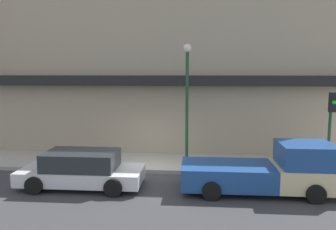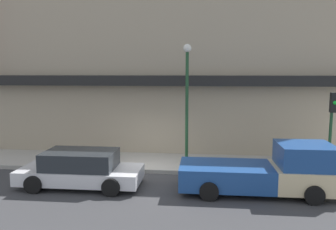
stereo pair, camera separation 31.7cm
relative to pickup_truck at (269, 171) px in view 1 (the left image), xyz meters
name	(u,v)px [view 1 (the left image)]	position (x,y,z in m)	size (l,w,h in m)	color
ground_plane	(147,174)	(-4.67, 1.71, -0.78)	(80.00, 80.00, 0.00)	#38383A
sidewalk	(151,162)	(-4.67, 3.18, -0.69)	(36.00, 2.93, 0.18)	#ADA89E
building	(157,64)	(-4.69, 6.12, 3.95)	(19.80, 3.80, 11.03)	tan
pickup_truck	(269,171)	(0.00, 0.00, 0.00)	(5.47, 2.13, 1.80)	beige
parked_car	(82,169)	(-6.88, 0.00, -0.12)	(4.56, 2.03, 1.35)	silver
fire_hydrant	(84,156)	(-7.61, 2.43, -0.26)	(0.20, 0.20, 0.69)	red
street_lamp	(187,90)	(-3.01, 2.77, 2.74)	(0.36, 0.36, 5.31)	#1E4728
traffic_light	(331,117)	(2.89, 2.12, 1.68)	(0.28, 0.42, 3.30)	#1E4728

